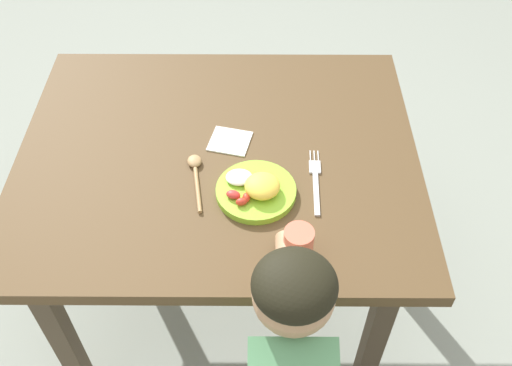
{
  "coord_description": "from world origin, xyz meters",
  "views": [
    {
      "loc": [
        0.11,
        -1.13,
        1.82
      ],
      "look_at": [
        0.11,
        -0.13,
        0.73
      ],
      "focal_mm": 40.22,
      "sensor_mm": 36.0,
      "label": 1
    }
  ],
  "objects_px": {
    "plate": "(256,189)",
    "fork": "(316,181)",
    "spoon": "(196,171)",
    "drinking_cup": "(298,243)"
  },
  "relations": [
    {
      "from": "plate",
      "to": "fork",
      "type": "height_order",
      "value": "plate"
    },
    {
      "from": "fork",
      "to": "plate",
      "type": "bearing_deg",
      "value": 107.46
    },
    {
      "from": "spoon",
      "to": "drinking_cup",
      "type": "xyz_separation_m",
      "value": [
        0.26,
        -0.26,
        0.03
      ]
    },
    {
      "from": "fork",
      "to": "spoon",
      "type": "relative_size",
      "value": 1.14
    },
    {
      "from": "plate",
      "to": "drinking_cup",
      "type": "xyz_separation_m",
      "value": [
        0.1,
        -0.19,
        0.02
      ]
    },
    {
      "from": "plate",
      "to": "drinking_cup",
      "type": "bearing_deg",
      "value": -62.05
    },
    {
      "from": "fork",
      "to": "spoon",
      "type": "xyz_separation_m",
      "value": [
        -0.32,
        0.03,
        0.0
      ]
    },
    {
      "from": "plate",
      "to": "drinking_cup",
      "type": "height_order",
      "value": "drinking_cup"
    },
    {
      "from": "plate",
      "to": "spoon",
      "type": "bearing_deg",
      "value": 155.16
    },
    {
      "from": "plate",
      "to": "fork",
      "type": "bearing_deg",
      "value": 15.93
    }
  ]
}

